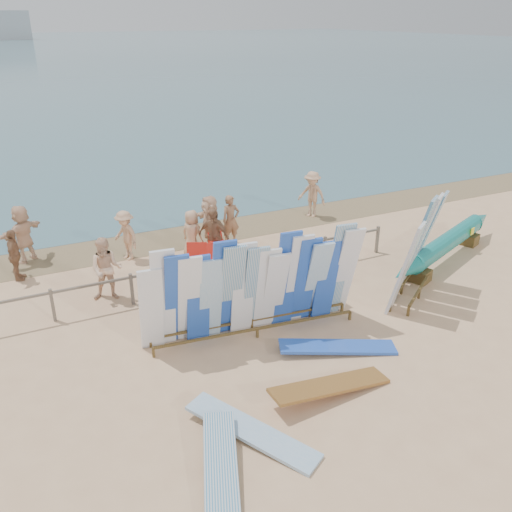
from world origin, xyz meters
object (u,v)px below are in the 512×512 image
outrigger_canoe (447,243)px  beach_chair_right (218,265)px  beachgoer_9 (312,194)px  beachgoer_6 (192,234)px  beachgoer_2 (106,269)px  beachgoer_4 (214,236)px  beachgoer_11 (23,234)px  flat_board_c (330,394)px  beachgoer_5 (210,224)px  beachgoer_7 (231,220)px  flat_board_d (337,351)px  flat_board_a (252,437)px  beach_chair_left (197,267)px  stroller (219,254)px  beachgoer_3 (126,235)px  main_surfboard_rack (255,289)px  flat_board_e (221,485)px  beachgoer_extra_1 (15,255)px  side_surfboard_rack (416,251)px  vendor_table (323,292)px

outrigger_canoe → beach_chair_right: size_ratio=6.99×
beachgoer_9 → beachgoer_6: size_ratio=1.14×
beachgoer_2 → beachgoer_4: 3.55m
beachgoer_11 → flat_board_c: bearing=77.3°
beachgoer_5 → beachgoer_7: size_ratio=1.11×
flat_board_d → flat_board_a: bearing=141.2°
beach_chair_left → stroller: size_ratio=0.91×
beach_chair_left → stroller: bearing=43.9°
flat_board_a → beachgoer_6: size_ratio=1.74×
beachgoer_7 → beachgoer_4: size_ratio=0.94×
beach_chair_right → beachgoer_3: beachgoer_3 is taller
main_surfboard_rack → flat_board_e: bearing=-115.9°
beachgoer_2 → beachgoer_extra_1: bearing=153.1°
beachgoer_9 → beachgoer_3: size_ratio=1.10×
beachgoer_9 → beachgoer_extra_1: beachgoer_9 is taller
flat_board_c → beachgoer_4: 7.03m
side_surfboard_rack → flat_board_a: side_surfboard_rack is taller
main_surfboard_rack → beachgoer_4: size_ratio=2.99×
beachgoer_7 → beachgoer_6: beachgoer_7 is taller
beachgoer_3 → beach_chair_left: bearing=15.0°
beach_chair_left → beachgoer_11: bearing=168.2°
beachgoer_5 → beachgoer_3: (-2.62, 0.50, -0.14)m
outrigger_canoe → flat_board_e: outrigger_canoe is taller
beachgoer_11 → beachgoer_extra_1: (-0.34, -1.31, -0.14)m
beachgoer_7 → beachgoer_9: bearing=16.1°
outrigger_canoe → flat_board_c: size_ratio=2.37×
outrigger_canoe → beachgoer_6: beachgoer_6 is taller
flat_board_a → beachgoer_7: (3.28, 8.60, 0.85)m
vendor_table → flat_board_e: 6.52m
side_surfboard_rack → beachgoer_4: 5.97m
beachgoer_2 → flat_board_d: bearing=-28.8°
flat_board_c → beachgoer_5: bearing=-5.3°
stroller → beachgoer_4: size_ratio=0.58×
flat_board_d → beachgoer_3: (-3.15, 7.22, 0.80)m
beachgoer_11 → beachgoer_3: size_ratio=1.14×
main_surfboard_rack → beachgoer_6: main_surfboard_rack is taller
flat_board_a → beachgoer_extra_1: bearing=80.1°
flat_board_d → beachgoer_extra_1: beachgoer_extra_1 is taller
flat_board_a → beach_chair_left: bearing=47.3°
flat_board_e → beachgoer_11: beachgoer_11 is taller
main_surfboard_rack → flat_board_a: 3.76m
beachgoer_2 → beachgoer_3: beachgoer_2 is taller
stroller → beachgoer_5: size_ratio=0.56×
beachgoer_2 → beachgoer_6: bearing=49.2°
beachgoer_2 → beachgoer_9: bearing=41.5°
beach_chair_left → beachgoer_9: beachgoer_9 is taller
beachgoer_11 → beachgoer_4: size_ratio=1.02×
beach_chair_right → beachgoer_11: beachgoer_11 is taller
side_surfboard_rack → beachgoer_9: side_surfboard_rack is taller
beachgoer_6 → beachgoer_4: beachgoer_4 is taller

